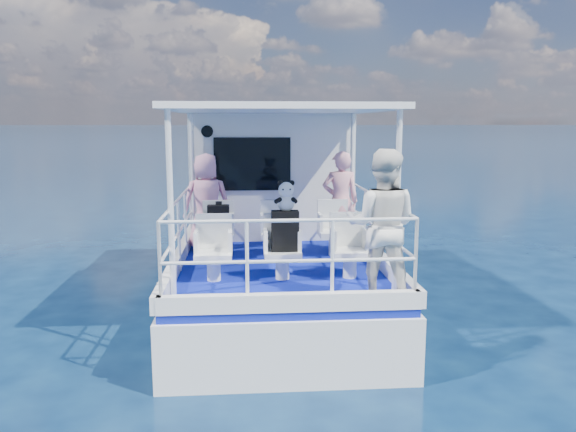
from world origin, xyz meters
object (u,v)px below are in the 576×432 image
object	(u,v)px
passenger_stbd_aft	(382,225)
backpack_center	(285,231)
panda	(286,196)
passenger_port_fwd	(207,202)

from	to	relation	value
passenger_stbd_aft	backpack_center	distance (m)	1.43
backpack_center	passenger_stbd_aft	bearing A→B (deg)	-42.23
passenger_stbd_aft	panda	xyz separation A→B (m)	(-1.03, 0.97, 0.23)
passenger_stbd_aft	backpack_center	xyz separation A→B (m)	(-1.05, 0.95, -0.23)
passenger_port_fwd	backpack_center	world-z (taller)	passenger_port_fwd
backpack_center	panda	size ratio (longest dim) A/B	1.35
passenger_stbd_aft	panda	world-z (taller)	passenger_stbd_aft
passenger_port_fwd	passenger_stbd_aft	size ratio (longest dim) A/B	0.89
passenger_stbd_aft	panda	bearing A→B (deg)	-23.65
passenger_port_fwd	panda	size ratio (longest dim) A/B	3.98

